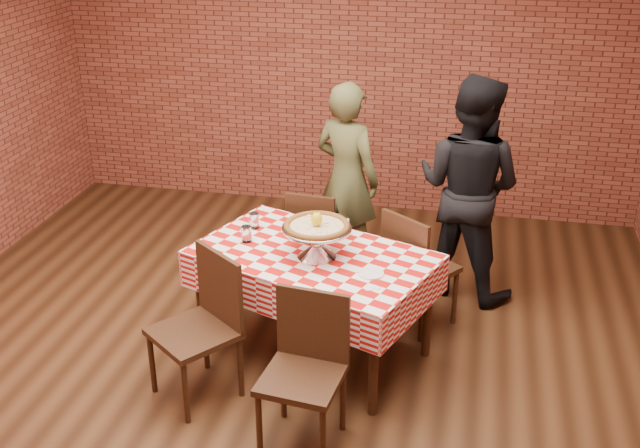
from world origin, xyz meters
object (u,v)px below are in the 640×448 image
(diner_black, at_px, (469,188))
(chair_near_right, at_px, (302,378))
(water_glass_left, at_px, (247,234))
(pizza_stand, at_px, (317,242))
(condiment_caddy, at_px, (340,227))
(pizza, at_px, (317,227))
(chair_near_left, at_px, (193,331))
(table, at_px, (313,304))
(chair_far_right, at_px, (421,268))
(water_glass_right, at_px, (254,220))
(diner_olive, at_px, (347,178))
(chair_far_left, at_px, (316,238))

(diner_black, bearing_deg, chair_near_right, 91.94)
(water_glass_left, height_order, chair_near_right, chair_near_right)
(pizza_stand, height_order, condiment_caddy, pizza_stand)
(pizza, relative_size, condiment_caddy, 2.98)
(chair_near_left, bearing_deg, chair_near_right, 14.78)
(pizza, height_order, diner_black, diner_black)
(table, distance_m, pizza_stand, 0.49)
(chair_far_right, xyz_separation_m, diner_black, (0.29, 0.58, 0.42))
(water_glass_right, distance_m, chair_far_right, 1.24)
(pizza, relative_size, chair_near_right, 0.46)
(water_glass_right, distance_m, diner_black, 1.66)
(chair_near_left, xyz_separation_m, diner_black, (1.58, 1.73, 0.40))
(condiment_caddy, distance_m, diner_olive, 1.00)
(water_glass_right, distance_m, chair_near_right, 1.44)
(pizza, bearing_deg, water_glass_right, 147.18)
(water_glass_left, xyz_separation_m, chair_far_left, (0.31, 0.81, -0.38))
(condiment_caddy, relative_size, chair_near_left, 0.15)
(pizza_stand, bearing_deg, condiment_caddy, 75.04)
(table, xyz_separation_m, condiment_caddy, (0.12, 0.30, 0.45))
(table, bearing_deg, diner_olive, 90.27)
(water_glass_right, bearing_deg, diner_black, 28.69)
(pizza, height_order, chair_far_left, pizza)
(chair_near_right, bearing_deg, pizza_stand, 103.50)
(pizza, xyz_separation_m, chair_far_right, (0.65, 0.56, -0.52))
(table, xyz_separation_m, pizza, (0.03, -0.03, 0.60))
(water_glass_right, distance_m, chair_near_left, 1.00)
(chair_far_left, distance_m, diner_olive, 0.56)
(table, relative_size, condiment_caddy, 10.63)
(condiment_caddy, distance_m, chair_far_right, 0.71)
(condiment_caddy, xyz_separation_m, diner_olive, (-0.13, 0.99, -0.04))
(condiment_caddy, bearing_deg, chair_far_right, 61.11)
(chair_far_right, bearing_deg, table, 74.05)
(condiment_caddy, bearing_deg, water_glass_left, -121.52)
(table, xyz_separation_m, water_glass_left, (-0.48, 0.08, 0.44))
(pizza_stand, height_order, water_glass_left, pizza_stand)
(pizza, distance_m, condiment_caddy, 0.37)
(pizza_stand, bearing_deg, pizza, 135.00)
(water_glass_left, bearing_deg, diner_olive, 68.57)
(diner_olive, bearing_deg, pizza, 115.89)
(table, xyz_separation_m, chair_far_left, (-0.17, 0.89, 0.05))
(water_glass_right, xyz_separation_m, diner_black, (1.45, 0.80, 0.05))
(water_glass_left, height_order, chair_far_left, water_glass_left)
(table, bearing_deg, chair_near_left, -134.59)
(pizza_stand, distance_m, water_glass_right, 0.63)
(condiment_caddy, bearing_deg, pizza_stand, -66.05)
(water_glass_right, height_order, diner_black, diner_black)
(water_glass_left, height_order, diner_olive, diner_olive)
(chair_near_right, relative_size, chair_far_left, 1.07)
(water_glass_right, xyz_separation_m, chair_far_right, (1.17, 0.22, -0.36))
(diner_olive, bearing_deg, water_glass_left, 92.81)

